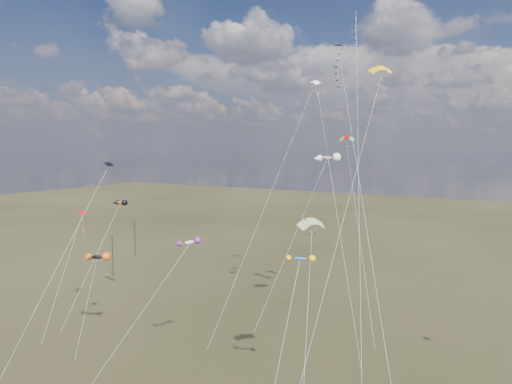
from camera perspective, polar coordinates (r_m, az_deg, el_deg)
The scene contains 16 objects.
utility_pole_near at distance 91.04m, azimuth -17.48°, elevation -7.51°, with size 1.40×0.20×8.00m.
utility_pole_far at distance 106.18m, azimuth -14.89°, elevation -5.56°, with size 1.40×0.20×8.00m.
diamond_black_high at distance 56.85m, azimuth 10.55°, elevation 13.11°, with size 13.86×20.74×37.08m.
diamond_navy_tall at distance 57.22m, azimuth 12.39°, elevation 16.72°, with size 9.12×23.25×41.35m.
diamond_black_mid at distance 52.38m, azimuth -21.36°, elevation -3.89°, with size 3.62×13.68×22.78m.
diamond_red_low at distance 68.99m, azimuth -21.02°, elevation -4.46°, with size 3.78×10.27×15.41m.
diamond_orange_center at distance 58.51m, azimuth 9.28°, elevation 2.58°, with size 11.53×13.83×32.63m.
parafoil_yellow at distance 54.07m, azimuth 15.32°, elevation 14.57°, with size 3.70×20.41×33.88m.
parafoil_blue_white at distance 73.76m, azimuth 7.07°, elevation 13.33°, with size 4.28×25.72×35.20m.
parafoil_striped at distance 43.61m, azimuth 7.00°, elevation -3.72°, with size 4.50×10.87×18.15m.
parafoil_tricolor at distance 67.71m, azimuth 11.31°, elevation 6.56°, with size 8.99×11.95×26.38m.
novelty_black_orange at distance 61.41m, azimuth -19.31°, elevation -7.71°, with size 4.11×7.12×11.26m.
novelty_orange_black at distance 73.68m, azimuth -16.68°, elevation -1.33°, with size 3.16×13.51×16.41m.
novelty_white_purple at distance 51.47m, azimuth -8.37°, elevation -6.32°, with size 6.06×11.74×14.36m.
novelty_redwhite_stripe at distance 66.71m, azimuth 8.79°, elevation 4.17°, with size 7.04×13.65×23.56m.
novelty_blue_yellow at distance 43.29m, azimuth 5.48°, elevation -8.41°, with size 2.61×8.84×14.45m.
Camera 1 is at (27.29, -30.05, 24.58)m, focal length 32.00 mm.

